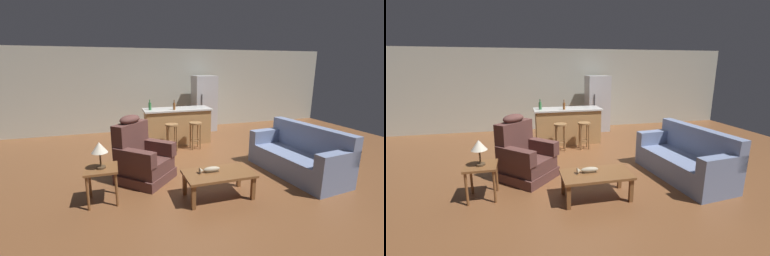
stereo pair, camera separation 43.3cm
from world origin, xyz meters
TOP-DOWN VIEW (x-y plane):
  - ground_plane at (0.00, 0.00)m, footprint 12.00×12.00m
  - back_wall at (0.00, 3.12)m, footprint 12.00×0.05m
  - coffee_table at (-0.12, -1.78)m, footprint 1.10×0.60m
  - fish_figurine at (-0.25, -1.72)m, footprint 0.34×0.10m
  - couch at (1.76, -1.36)m, footprint 1.05×1.98m
  - recliner_near_lamp at (-1.20, -0.75)m, footprint 1.19×1.19m
  - end_table at (-1.88, -1.39)m, footprint 0.48×0.48m
  - table_lamp at (-1.87, -1.41)m, footprint 0.24×0.24m
  - kitchen_island at (0.00, 1.35)m, footprint 1.80×0.70m
  - bar_stool_left at (-0.30, 0.72)m, footprint 0.32×0.32m
  - bar_stool_right at (0.31, 0.72)m, footprint 0.32×0.32m
  - refrigerator at (1.20, 2.55)m, footprint 0.70×0.69m
  - bottle_tall_green at (-0.12, 1.18)m, footprint 0.06×0.06m
  - bottle_short_amber at (-0.73, 1.34)m, footprint 0.07×0.07m

SIDE VIEW (x-z plane):
  - ground_plane at x=0.00m, z-range 0.00..0.00m
  - couch at x=1.76m, z-range -0.13..0.81m
  - coffee_table at x=-0.12m, z-range 0.15..0.57m
  - recliner_near_lamp at x=-1.20m, z-range -0.18..1.02m
  - end_table at x=-1.88m, z-range 0.18..0.74m
  - fish_figurine at x=-0.25m, z-range 0.41..0.51m
  - bar_stool_left at x=-0.30m, z-range 0.13..0.81m
  - bar_stool_right at x=0.31m, z-range 0.13..0.81m
  - kitchen_island at x=0.00m, z-range 0.00..0.95m
  - table_lamp at x=-1.87m, z-range 0.66..1.07m
  - refrigerator at x=1.20m, z-range 0.00..1.76m
  - bottle_tall_green at x=-0.12m, z-range 0.92..1.18m
  - bottle_short_amber at x=-0.73m, z-range 0.92..1.18m
  - back_wall at x=0.00m, z-range 0.00..2.60m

